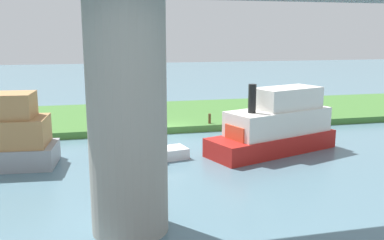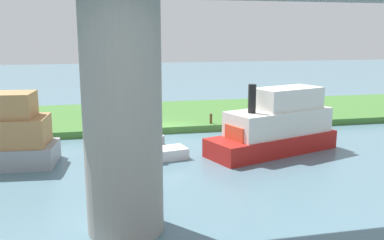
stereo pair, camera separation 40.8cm
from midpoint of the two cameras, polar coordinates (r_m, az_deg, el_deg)
The scene contains 8 objects.
ground_plane at distance 30.52m, azimuth -3.06°, elevation -1.93°, with size 160.00×160.00×0.00m, color slate.
grassy_bank at distance 36.27m, azimuth -4.64°, elevation 0.60°, with size 80.00×12.00×0.50m, color #427533.
bridge_pylon at distance 14.92m, azimuth -8.60°, elevation 0.32°, with size 2.77×2.77×8.40m, color #9E998E.
person_on_bank at distance 32.65m, azimuth -8.15°, elevation 1.01°, with size 0.51×0.51×1.39m.
mooring_post at distance 31.69m, azimuth 2.95°, elevation 0.19°, with size 0.20×0.20×0.75m, color brown.
houseboat_blue at distance 26.21m, azimuth 11.78°, elevation -0.84°, with size 8.82×5.37×4.28m.
skiff_small at distance 27.45m, azimuth -8.07°, elevation -2.51°, with size 4.33×2.76×1.36m.
motorboat_red at distance 24.15m, azimuth -5.24°, elevation -4.39°, with size 4.22×2.18×1.34m.
Camera 2 is at (4.68, 29.34, 7.04)m, focal length 39.39 mm.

